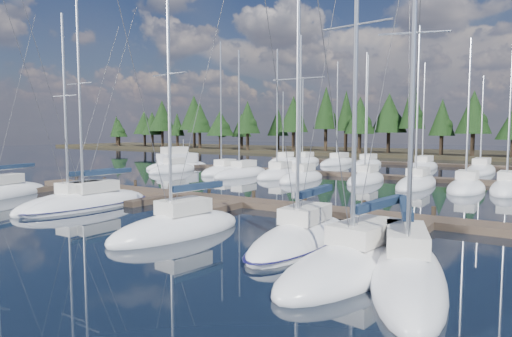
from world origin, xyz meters
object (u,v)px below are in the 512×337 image
Objects in this scene: front_sailboat_2 at (75,203)px; front_sailboat_5 at (359,261)px; front_sailboat_4 at (302,238)px; front_sailboat_1 at (90,203)px; front_sailboat_6 at (406,271)px; front_sailboat_3 at (178,228)px; main_dock at (240,204)px; motor_yacht_left at (177,164)px.

front_sailboat_2 is 20.58m from front_sailboat_5.
front_sailboat_2 is at bearing 178.75° from front_sailboat_4.
front_sailboat_6 is at bearing -8.70° from front_sailboat_1.
front_sailboat_6 reaches higher than front_sailboat_3.
front_sailboat_5 reaches higher than front_sailboat_1.
front_sailboat_4 is at bearing -1.25° from front_sailboat_2.
main_dock is 3.32× the size of front_sailboat_4.
front_sailboat_4 is at bearing 149.50° from front_sailboat_5.
front_sailboat_3 is 1.43× the size of motor_yacht_left.
front_sailboat_3 is at bearing -46.79° from motor_yacht_left.
front_sailboat_3 is at bearing -165.78° from front_sailboat_4.
front_sailboat_4 is 1.35× the size of motor_yacht_left.
main_dock is at bearing 35.96° from front_sailboat_2.
front_sailboat_3 is at bearing -13.92° from front_sailboat_1.
front_sailboat_5 reaches higher than main_dock.
front_sailboat_3 reaches higher than main_dock.
front_sailboat_3 is 39.42m from motor_yacht_left.
front_sailboat_2 is 0.83× the size of front_sailboat_5.
front_sailboat_2 is 22.38m from front_sailboat_6.
front_sailboat_6 is at bearing -23.46° from front_sailboat_4.
motor_yacht_left is at bearing 141.27° from front_sailboat_5.
front_sailboat_6 is (22.22, -2.64, 0.01)m from front_sailboat_2.
motor_yacht_left is (-33.01, 27.21, 0.23)m from front_sailboat_4.
motor_yacht_left is (-36.46, 29.24, 0.22)m from front_sailboat_5.
front_sailboat_1 is at bearing 171.21° from front_sailboat_5.
motor_yacht_left is (-24.83, 20.45, 0.31)m from main_dock.
main_dock is 4.48× the size of motor_yacht_left.
front_sailboat_4 is (6.02, 1.53, -0.02)m from front_sailboat_3.
front_sailboat_2 reaches higher than main_dock.
main_dock is 3.13× the size of front_sailboat_3.
front_sailboat_1 reaches higher than main_dock.
front_sailboat_3 reaches higher than motor_yacht_left.
front_sailboat_1 is 0.99× the size of front_sailboat_6.
front_sailboat_2 is 17.00m from front_sailboat_4.
front_sailboat_5 reaches higher than front_sailboat_2.
front_sailboat_3 is 9.48m from front_sailboat_5.
front_sailboat_3 is 11.28m from front_sailboat_6.
front_sailboat_4 is (16.33, -1.03, -0.00)m from front_sailboat_1.
motor_yacht_left is at bearing 140.53° from main_dock.
main_dock is 32.16m from motor_yacht_left.
front_sailboat_5 is at bearing -37.09° from main_dock.
front_sailboat_1 is 20.01m from front_sailboat_5.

